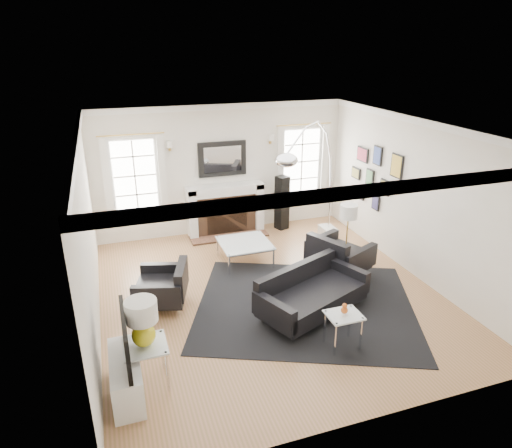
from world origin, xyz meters
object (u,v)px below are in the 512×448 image
object	(u,v)px
armchair_right	(338,257)
arc_floor_lamp	(311,184)
sofa	(310,294)
armchair_left	(164,287)
fireplace	(226,210)
gourd_lamp	(142,320)
coffee_table	(245,244)

from	to	relation	value
armchair_right	arc_floor_lamp	bearing A→B (deg)	98.35
sofa	armchair_left	world-z (taller)	sofa
fireplace	armchair_left	xyz separation A→B (m)	(-1.72, -2.61, -0.21)
armchair_left	gourd_lamp	world-z (taller)	gourd_lamp
armchair_left	arc_floor_lamp	size ratio (longest dim) A/B	0.39
coffee_table	fireplace	bearing A→B (deg)	88.57
fireplace	armchair_left	bearing A→B (deg)	-123.44
fireplace	coffee_table	distance (m)	1.55
armchair_right	fireplace	bearing A→B (deg)	118.51
coffee_table	arc_floor_lamp	xyz separation A→B (m)	(1.30, -0.08, 1.09)
armchair_right	coffee_table	bearing A→B (deg)	144.20
armchair_right	coffee_table	distance (m)	1.77
armchair_right	gourd_lamp	bearing A→B (deg)	-153.29
sofa	armchair_left	distance (m)	2.32
armchair_right	arc_floor_lamp	distance (m)	1.47
fireplace	sofa	xyz separation A→B (m)	(0.40, -3.54, -0.22)
fireplace	sofa	distance (m)	3.57
arc_floor_lamp	sofa	bearing A→B (deg)	-114.01
armchair_left	armchair_right	distance (m)	3.12
sofa	gourd_lamp	distance (m)	2.79
armchair_left	armchair_right	world-z (taller)	armchair_right
armchair_right	arc_floor_lamp	world-z (taller)	arc_floor_lamp
sofa	armchair_left	size ratio (longest dim) A/B	1.89
armchair_right	coffee_table	world-z (taller)	armchair_right
sofa	armchair_right	bearing A→B (deg)	44.10
fireplace	gourd_lamp	distance (m)	4.91
coffee_table	gourd_lamp	size ratio (longest dim) A/B	1.54
fireplace	sofa	size ratio (longest dim) A/B	0.85
coffee_table	gourd_lamp	distance (m)	3.60
coffee_table	arc_floor_lamp	distance (m)	1.70
armchair_right	coffee_table	xyz separation A→B (m)	(-1.44, 1.04, 0.01)
sofa	arc_floor_lamp	size ratio (longest dim) A/B	0.73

